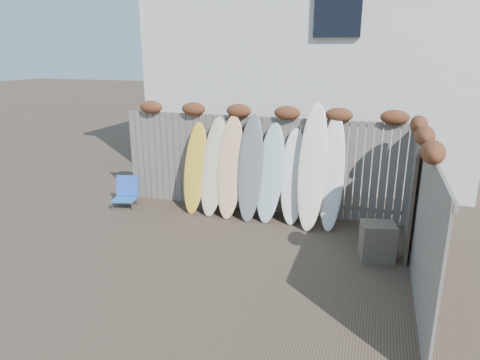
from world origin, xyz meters
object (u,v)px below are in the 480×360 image
(beach_chair, at_px, (126,192))
(surfboard_0, at_px, (195,168))
(wooden_crate, at_px, (377,241))
(lattice_panel, at_px, (415,202))

(beach_chair, relative_size, surfboard_0, 0.33)
(wooden_crate, distance_m, surfboard_0, 3.94)
(surfboard_0, bearing_deg, beach_chair, -172.80)
(beach_chair, xyz_separation_m, lattice_panel, (5.81, -0.51, 0.59))
(wooden_crate, xyz_separation_m, surfboard_0, (-3.70, 1.18, 0.63))
(wooden_crate, relative_size, lattice_panel, 0.34)
(beach_chair, relative_size, wooden_crate, 1.06)
(lattice_panel, height_order, surfboard_0, surfboard_0)
(wooden_crate, distance_m, lattice_panel, 0.91)
(lattice_panel, distance_m, surfboard_0, 4.30)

